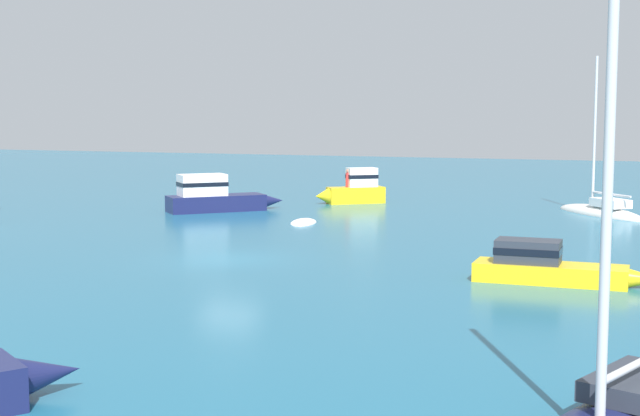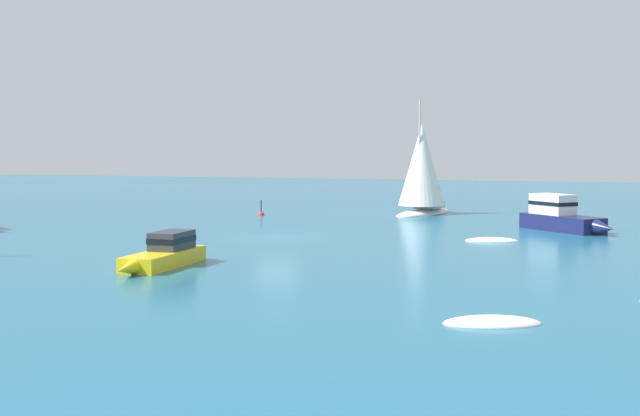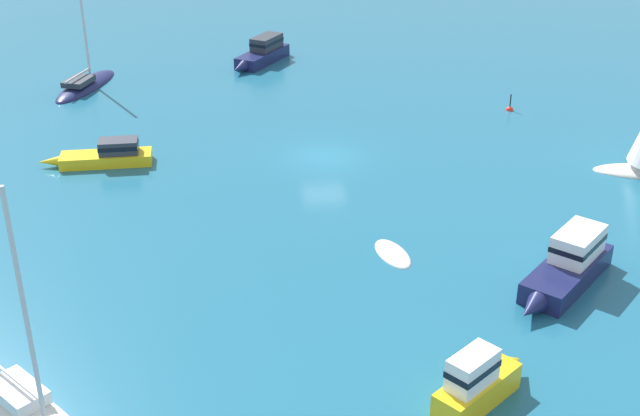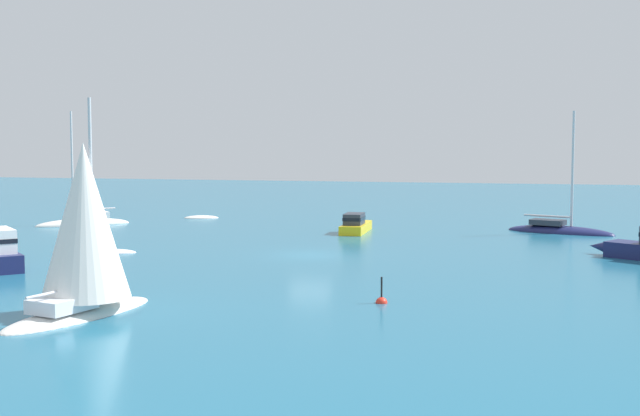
# 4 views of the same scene
# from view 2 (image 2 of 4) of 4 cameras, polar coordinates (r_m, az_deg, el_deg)

# --- Properties ---
(ground_plane) EXTENTS (160.00, 160.00, 0.00)m
(ground_plane) POSITION_cam_2_polar(r_m,az_deg,el_deg) (48.60, -2.93, -1.94)
(ground_plane) COLOR #1E607F
(rib) EXTENTS (1.89, 3.10, 0.43)m
(rib) POSITION_cam_2_polar(r_m,az_deg,el_deg) (47.34, 11.47, -2.19)
(rib) COLOR white
(rib) RESTS_ON ground
(tender) EXTENTS (2.29, 3.24, 0.47)m
(tender) POSITION_cam_2_polar(r_m,az_deg,el_deg) (25.74, 11.51, -7.64)
(tender) COLOR silver
(tender) RESTS_ON ground
(sloop) EXTENTS (8.18, 4.41, 8.98)m
(sloop) POSITION_cam_2_polar(r_m,az_deg,el_deg) (64.73, 6.89, 2.39)
(sloop) COLOR silver
(sloop) RESTS_ON ground
(powerboat) EXTENTS (6.38, 1.65, 1.46)m
(powerboat) POSITION_cam_2_polar(r_m,az_deg,el_deg) (37.44, -10.43, -3.00)
(powerboat) COLOR yellow
(powerboat) RESTS_ON ground
(powerboat_1) EXTENTS (6.02, 5.95, 2.21)m
(powerboat_1) POSITION_cam_2_polar(r_m,az_deg,el_deg) (53.92, 15.94, -0.56)
(powerboat_1) COLOR #191E4C
(powerboat_1) RESTS_ON ground
(channel_buoy) EXTENTS (0.51, 0.51, 1.38)m
(channel_buoy) POSITION_cam_2_polar(r_m,az_deg,el_deg) (63.41, -3.98, -0.46)
(channel_buoy) COLOR red
(channel_buoy) RESTS_ON ground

